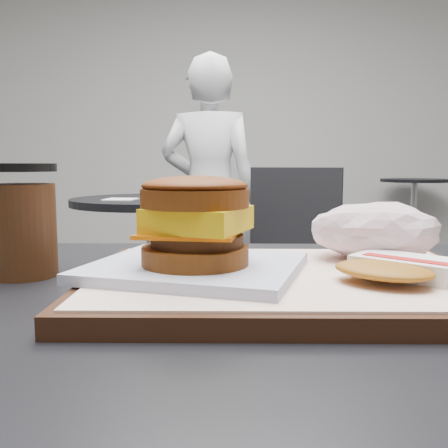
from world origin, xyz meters
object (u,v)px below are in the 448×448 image
at_px(serving_tray, 287,282).
at_px(neighbor_table, 155,244).
at_px(breakfast_sandwich, 196,233).
at_px(crumpled_wrapper, 376,230).
at_px(hash_brown, 396,268).
at_px(coffee_cup, 23,225).
at_px(neighbor_chair, 266,253).
at_px(patron, 209,195).

distance_m(serving_tray, neighbor_table, 1.71).
bearing_deg(neighbor_table, serving_tray, -76.97).
height_order(breakfast_sandwich, crumpled_wrapper, breakfast_sandwich).
xyz_separation_m(hash_brown, neighbor_table, (-0.47, 1.68, -0.25)).
xyz_separation_m(breakfast_sandwich, neighbor_table, (-0.29, 1.66, -0.28)).
height_order(hash_brown, neighbor_table, hash_brown).
distance_m(crumpled_wrapper, coffee_cup, 0.39).
bearing_deg(serving_tray, breakfast_sandwich, -172.94).
xyz_separation_m(hash_brown, coffee_cup, (-0.38, 0.10, 0.03)).
distance_m(hash_brown, coffee_cup, 0.39).
bearing_deg(serving_tray, crumpled_wrapper, 33.67).
distance_m(breakfast_sandwich, hash_brown, 0.18).
height_order(neighbor_table, neighbor_chair, neighbor_chair).
bearing_deg(crumpled_wrapper, neighbor_table, 107.10).
xyz_separation_m(serving_tray, neighbor_chair, (0.10, 1.67, -0.27)).
bearing_deg(coffee_cup, neighbor_table, 93.59).
bearing_deg(neighbor_chair, serving_tray, -93.46).
distance_m(serving_tray, crumpled_wrapper, 0.13).
distance_m(breakfast_sandwich, neighbor_chair, 1.72).
relative_size(breakfast_sandwich, hash_brown, 1.70).
bearing_deg(coffee_cup, serving_tray, -13.14).
relative_size(breakfast_sandwich, coffee_cup, 1.85).
xyz_separation_m(breakfast_sandwich, patron, (-0.08, 2.22, -0.10)).
height_order(hash_brown, crumpled_wrapper, crumpled_wrapper).
xyz_separation_m(breakfast_sandwich, hash_brown, (0.18, -0.02, -0.03)).
bearing_deg(coffee_cup, patron, 87.00).
relative_size(serving_tray, patron, 0.26).
bearing_deg(patron, hash_brown, 105.70).
bearing_deg(patron, neighbor_table, 78.46).
height_order(coffee_cup, patron, patron).
xyz_separation_m(hash_brown, crumpled_wrapper, (0.01, 0.10, 0.02)).
xyz_separation_m(crumpled_wrapper, neighbor_chair, (-0.00, 1.60, -0.31)).
relative_size(hash_brown, neighbor_chair, 0.15).
distance_m(crumpled_wrapper, neighbor_table, 1.67).
height_order(serving_tray, hash_brown, hash_brown).
height_order(serving_tray, neighbor_chair, neighbor_chair).
bearing_deg(neighbor_chair, coffee_cup, -103.44).
height_order(neighbor_table, patron, patron).
relative_size(breakfast_sandwich, neighbor_table, 0.31).
relative_size(hash_brown, coffee_cup, 1.09).
height_order(serving_tray, neighbor_table, serving_tray).
bearing_deg(hash_brown, coffee_cup, 165.38).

